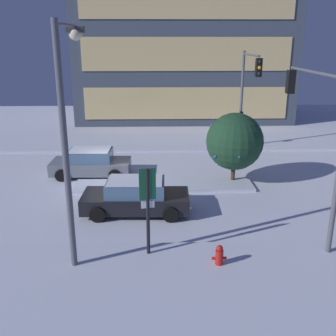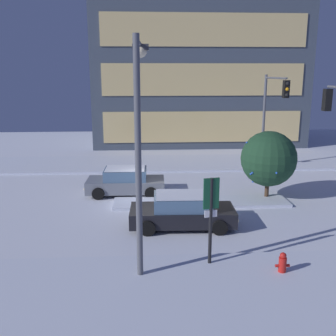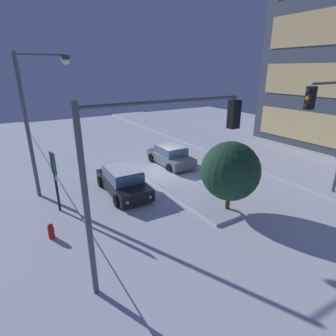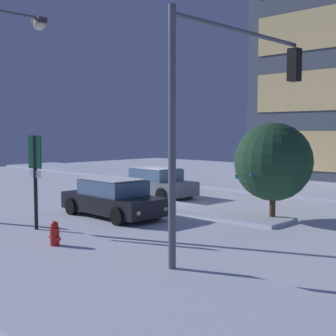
% 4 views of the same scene
% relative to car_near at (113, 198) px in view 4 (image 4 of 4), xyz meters
% --- Properties ---
extents(ground, '(52.00, 52.00, 0.00)m').
position_rel_car_near_xyz_m(ground, '(-1.51, 3.30, -0.71)').
color(ground, silver).
extents(curb_strip_far, '(52.00, 5.20, 0.14)m').
position_rel_car_near_xyz_m(curb_strip_far, '(-1.51, 12.19, -0.64)').
color(curb_strip_far, silver).
rests_on(curb_strip_far, ground).
extents(median_strip, '(9.00, 1.80, 0.14)m').
position_rel_car_near_xyz_m(median_strip, '(1.27, 3.08, -0.64)').
color(median_strip, silver).
rests_on(median_strip, ground).
extents(car_near, '(4.68, 2.23, 1.49)m').
position_rel_car_near_xyz_m(car_near, '(0.00, 0.00, 0.00)').
color(car_near, black).
rests_on(car_near, ground).
extents(car_far, '(4.38, 2.18, 1.49)m').
position_rel_car_near_xyz_m(car_far, '(-2.68, 4.97, -0.00)').
color(car_far, slate).
rests_on(car_far, ground).
extents(traffic_light_corner_near_right, '(0.32, 5.83, 6.17)m').
position_rel_car_near_xyz_m(traffic_light_corner_near_right, '(6.79, -1.45, 3.68)').
color(traffic_light_corner_near_right, '#565960').
rests_on(traffic_light_corner_near_right, ground).
extents(fire_hydrant, '(0.48, 0.26, 0.83)m').
position_rel_car_near_xyz_m(fire_hydrant, '(2.90, -4.48, -0.31)').
color(fire_hydrant, red).
rests_on(fire_hydrant, ground).
extents(parking_info_sign, '(0.55, 0.17, 3.20)m').
position_rel_car_near_xyz_m(parking_info_sign, '(0.60, -3.70, 1.34)').
color(parking_info_sign, black).
rests_on(parking_info_sign, ground).
extents(decorated_tree_median, '(2.91, 2.92, 3.65)m').
position_rel_car_near_xyz_m(decorated_tree_median, '(4.89, 3.66, 1.48)').
color(decorated_tree_median, '#473323').
rests_on(decorated_tree_median, ground).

